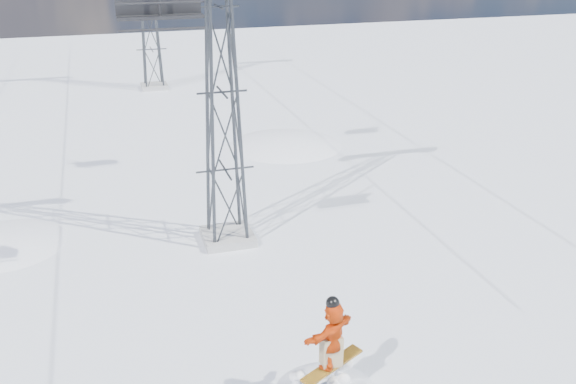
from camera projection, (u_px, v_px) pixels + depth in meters
name	position (u px, v px, depth m)	size (l,w,h in m)	color
ground	(263.00, 382.00, 16.10)	(120.00, 120.00, 0.00)	white
snow_terrain	(93.00, 302.00, 37.26)	(39.00, 37.00, 22.00)	white
lift_tower_near	(222.00, 93.00, 21.30)	(5.20, 1.80, 11.43)	#999999
lift_tower_far	(148.00, 9.00, 43.41)	(5.20, 1.80, 11.43)	#999999
lift_chair_near	(159.00, 7.00, 16.51)	(2.21, 0.63, 2.74)	black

